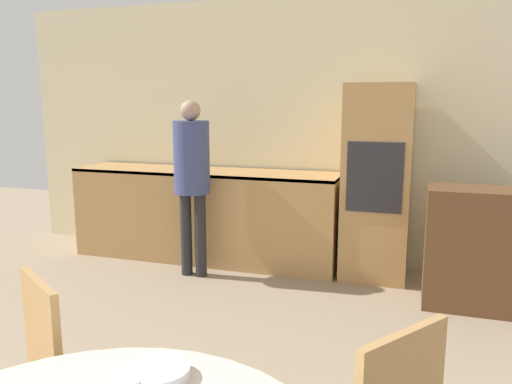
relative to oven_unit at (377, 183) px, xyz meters
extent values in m
cube|color=beige|center=(-0.53, 0.34, 0.42)|extent=(6.73, 0.05, 2.60)
cube|color=tan|center=(-1.69, -0.01, -0.42)|extent=(2.71, 0.60, 0.92)
cube|color=black|center=(-1.69, -0.01, 0.03)|extent=(2.71, 0.60, 0.03)
cube|color=tan|center=(0.00, 0.00, 0.00)|extent=(0.58, 0.58, 1.75)
cube|color=#28282D|center=(0.00, -0.29, 0.09)|extent=(0.47, 0.01, 0.60)
cube|color=brown|center=(0.91, -0.49, -0.40)|extent=(0.96, 0.45, 0.94)
cube|color=tan|center=(-0.97, -3.14, -0.19)|extent=(0.34, 0.23, 0.51)
cylinder|color=#262628|center=(-1.66, -0.51, -0.49)|extent=(0.10, 0.10, 0.78)
cylinder|color=#262628|center=(-1.52, -0.51, -0.49)|extent=(0.10, 0.10, 0.78)
cylinder|color=#3D477A|center=(-1.59, -0.51, 0.23)|extent=(0.32, 0.32, 0.65)
sphere|color=tan|center=(-1.59, -0.51, 0.64)|extent=(0.18, 0.18, 0.18)
cylinder|color=silver|center=(-0.37, -3.33, -0.09)|extent=(0.19, 0.19, 0.04)
cylinder|color=silver|center=(-0.35, -3.50, -0.03)|extent=(0.03, 0.03, 0.01)
camera|label=1|loc=(0.34, -4.56, 0.71)|focal=35.00mm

